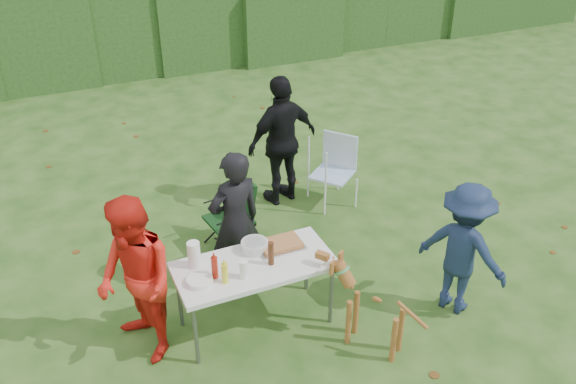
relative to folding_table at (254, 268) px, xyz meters
name	(u,v)px	position (x,y,z in m)	size (l,w,h in m)	color
ground	(285,322)	(0.27, -0.10, -0.69)	(80.00, 80.00, 0.00)	#1E4211
hedge_row	(122,31)	(0.27, 7.90, 0.16)	(22.00, 1.40, 1.70)	#23471C
folding_table	(254,268)	(0.00, 0.00, 0.00)	(1.50, 0.70, 0.74)	silver
person_cook	(235,222)	(0.04, 0.65, 0.11)	(0.58, 0.38, 1.60)	black
person_red_jacket	(136,282)	(-1.08, 0.08, 0.13)	(0.79, 0.62, 1.64)	red
person_black_puffy	(282,141)	(1.19, 2.09, 0.17)	(1.00, 0.42, 1.71)	black
child	(463,249)	(1.96, -0.57, 0.02)	(0.92, 0.53, 1.42)	#162441
dog	(376,311)	(0.90, -0.74, -0.25)	(0.91, 0.37, 0.87)	brown
camping_chair	(229,216)	(0.19, 1.33, -0.25)	(0.55, 0.55, 0.87)	black
lawn_chair	(333,171)	(1.75, 1.76, -0.23)	(0.53, 0.53, 0.90)	#4883C1
food_tray	(280,246)	(0.33, 0.15, 0.06)	(0.45, 0.30, 0.02)	#B7B7BA
focaccia_bread	(280,244)	(0.33, 0.15, 0.09)	(0.40, 0.26, 0.04)	#AB6C3D
mustard_bottle	(225,273)	(-0.33, -0.15, 0.15)	(0.06, 0.06, 0.20)	yellow
ketchup_bottle	(215,267)	(-0.40, -0.04, 0.16)	(0.06, 0.06, 0.22)	maroon
beer_bottle	(271,253)	(0.14, -0.07, 0.17)	(0.06, 0.06, 0.24)	#47230F
paper_towel_roll	(194,255)	(-0.52, 0.19, 0.18)	(0.12, 0.12, 0.26)	white
cup_stack	(244,270)	(-0.16, -0.16, 0.14)	(0.08, 0.08, 0.18)	white
pasta_bowl	(255,246)	(0.08, 0.20, 0.10)	(0.26, 0.26, 0.10)	silver
plate_stack	(200,281)	(-0.55, -0.07, 0.08)	(0.24, 0.24, 0.05)	white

